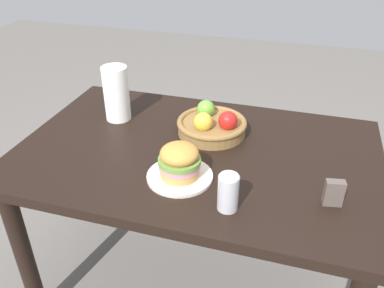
% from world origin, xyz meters
% --- Properties ---
extents(ground_plane, '(8.00, 8.00, 0.00)m').
position_xyz_m(ground_plane, '(0.00, 0.00, 0.00)').
color(ground_plane, slate).
extents(dining_table, '(1.40, 0.90, 0.75)m').
position_xyz_m(dining_table, '(0.00, 0.00, 0.65)').
color(dining_table, black).
rests_on(dining_table, ground_plane).
extents(plate, '(0.23, 0.23, 0.01)m').
position_xyz_m(plate, '(-0.01, -0.19, 0.76)').
color(plate, silver).
rests_on(plate, dining_table).
extents(sandwich, '(0.15, 0.15, 0.12)m').
position_xyz_m(sandwich, '(-0.01, -0.19, 0.82)').
color(sandwich, tan).
rests_on(sandwich, plate).
extents(soda_can, '(0.07, 0.07, 0.13)m').
position_xyz_m(soda_can, '(0.19, -0.30, 0.81)').
color(soda_can, silver).
rests_on(soda_can, dining_table).
extents(fruit_basket, '(0.29, 0.29, 0.12)m').
position_xyz_m(fruit_basket, '(0.02, 0.14, 0.79)').
color(fruit_basket, olive).
rests_on(fruit_basket, dining_table).
extents(paper_towel_roll, '(0.11, 0.11, 0.24)m').
position_xyz_m(paper_towel_roll, '(-0.41, 0.16, 0.87)').
color(paper_towel_roll, white).
rests_on(paper_towel_roll, dining_table).
extents(napkin_holder, '(0.06, 0.04, 0.09)m').
position_xyz_m(napkin_holder, '(0.50, -0.19, 0.80)').
color(napkin_holder, '#594C47').
rests_on(napkin_holder, dining_table).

